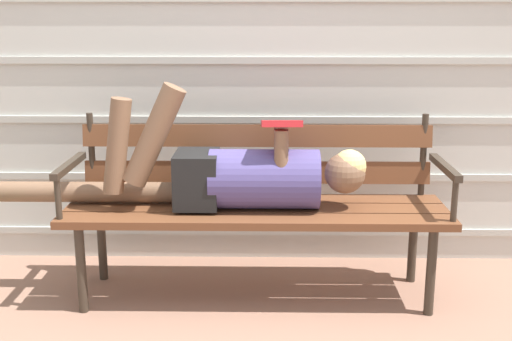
% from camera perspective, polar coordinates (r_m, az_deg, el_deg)
% --- Properties ---
extents(ground_plane, '(12.00, 12.00, 0.00)m').
position_cam_1_polar(ground_plane, '(3.11, -0.03, -11.78)').
color(ground_plane, '#936B56').
extents(house_siding, '(4.36, 0.08, 2.51)m').
position_cam_1_polar(house_siding, '(3.43, 0.16, 12.39)').
color(house_siding, beige).
rests_on(house_siding, ground).
extents(park_bench, '(1.80, 0.50, 0.86)m').
position_cam_1_polar(park_bench, '(3.09, 0.02, -2.20)').
color(park_bench, brown).
rests_on(park_bench, ground).
extents(reclining_person, '(1.74, 0.28, 0.60)m').
position_cam_1_polar(reclining_person, '(3.00, -2.05, -0.26)').
color(reclining_person, '#514784').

